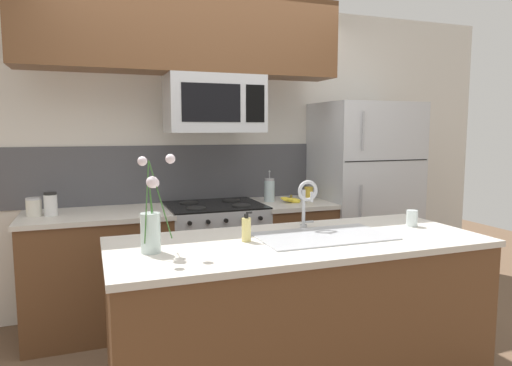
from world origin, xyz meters
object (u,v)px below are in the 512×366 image
at_px(dish_soap_bottle, 246,229).
at_px(flower_vase, 151,224).
at_px(storage_jar_tall, 34,207).
at_px(refrigerator, 362,200).
at_px(french_press, 269,190).
at_px(microwave, 214,104).
at_px(spare_glass, 412,218).
at_px(stove_range, 215,260).
at_px(banana_bunch, 291,200).
at_px(coffee_tin, 309,193).
at_px(sink_faucet, 307,197).
at_px(storage_jar_medium, 51,204).

distance_m(dish_soap_bottle, flower_vase, 0.53).
height_order(storage_jar_tall, flower_vase, flower_vase).
xyz_separation_m(refrigerator, french_press, (-0.90, 0.04, 0.13)).
height_order(microwave, spare_glass, microwave).
xyz_separation_m(stove_range, banana_bunch, (0.65, -0.06, 0.47)).
bearing_deg(dish_soap_bottle, microwave, 83.15).
relative_size(microwave, spare_glass, 7.22).
bearing_deg(refrigerator, banana_bunch, -173.77).
bearing_deg(coffee_tin, refrigerator, -3.25).
bearing_deg(refrigerator, french_press, 177.45).
bearing_deg(sink_faucet, dish_soap_bottle, -159.47).
bearing_deg(spare_glass, french_press, 110.81).
height_order(spare_glass, flower_vase, flower_vase).
bearing_deg(dish_soap_bottle, storage_jar_tall, 133.88).
xyz_separation_m(banana_bunch, spare_glass, (0.32, -1.13, 0.03)).
distance_m(refrigerator, storage_jar_tall, 2.72).
distance_m(storage_jar_tall, flower_vase, 1.44).
distance_m(storage_jar_medium, banana_bunch, 1.86).
distance_m(microwave, flower_vase, 1.55).
bearing_deg(flower_vase, storage_jar_medium, 113.66).
relative_size(banana_bunch, spare_glass, 1.83).
height_order(coffee_tin, flower_vase, flower_vase).
bearing_deg(spare_glass, storage_jar_medium, 151.43).
height_order(refrigerator, storage_jar_tall, refrigerator).
xyz_separation_m(sink_faucet, flower_vase, (-0.97, -0.22, -0.05)).
height_order(storage_jar_tall, storage_jar_medium, storage_jar_medium).
bearing_deg(banana_bunch, french_press, 141.26).
relative_size(stove_range, refrigerator, 0.53).
height_order(microwave, banana_bunch, microwave).
bearing_deg(storage_jar_tall, flower_vase, -62.69).
distance_m(refrigerator, sink_faucet, 1.53).
xyz_separation_m(storage_jar_tall, spare_glass, (2.30, -1.22, -0.01)).
xyz_separation_m(dish_soap_bottle, flower_vase, (-0.52, -0.05, 0.07)).
bearing_deg(microwave, dish_soap_bottle, -96.85).
relative_size(refrigerator, spare_glass, 17.02).
height_order(stove_range, french_press, french_press).
relative_size(french_press, coffee_tin, 2.43).
xyz_separation_m(microwave, storage_jar_tall, (-1.32, 0.05, -0.74)).
height_order(french_press, spare_glass, french_press).
xyz_separation_m(microwave, dish_soap_bottle, (-0.14, -1.18, -0.74)).
relative_size(storage_jar_tall, coffee_tin, 1.19).
height_order(storage_jar_tall, banana_bunch, storage_jar_tall).
bearing_deg(stove_range, storage_jar_tall, 178.94).
distance_m(microwave, sink_faucet, 1.22).
bearing_deg(storage_jar_tall, banana_bunch, -2.50).
distance_m(microwave, coffee_tin, 1.15).
bearing_deg(dish_soap_bottle, sink_faucet, 20.53).
height_order(refrigerator, coffee_tin, refrigerator).
height_order(sink_faucet, flower_vase, flower_vase).
relative_size(stove_range, spare_glass, 9.01).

